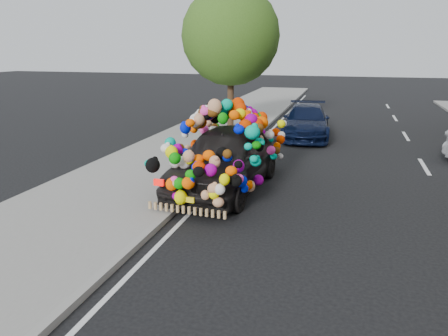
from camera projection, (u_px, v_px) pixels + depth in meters
The scene contains 6 objects.
ground at pixel (284, 212), 9.76m from camera, with size 100.00×100.00×0.00m, color black.
sidewalk at pixel (112, 192), 10.87m from camera, with size 4.00×60.00×0.12m, color gray.
kerb at pixel (186, 199), 10.36m from camera, with size 0.15×60.00×0.13m, color gray.
tree_near_sidewalk at pixel (231, 36), 18.50m from camera, with size 4.20×4.20×6.13m.
plush_art_car at pixel (226, 144), 11.11m from camera, with size 2.62×5.10×2.27m.
navy_sedan at pixel (306, 121), 17.76m from camera, with size 1.81×4.46×1.29m, color black.
Camera 1 is at (1.20, -9.17, 3.54)m, focal length 35.00 mm.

